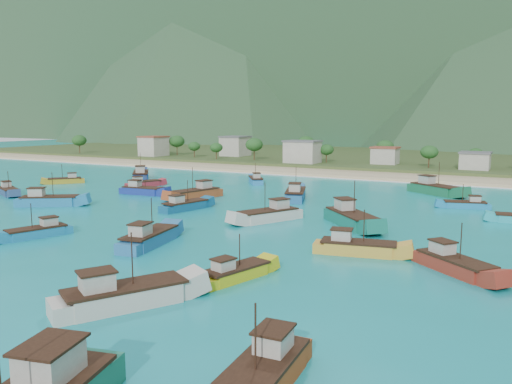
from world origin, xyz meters
The scene contains 28 objects.
ground centered at (0.00, 0.00, 0.00)m, with size 600.00×600.00×0.00m, color #0C8485.
beach centered at (0.00, 79.00, 0.00)m, with size 400.00×18.00×1.20m, color beige.
land centered at (0.00, 140.00, 0.00)m, with size 400.00×110.00×2.40m, color #385123.
surf_line centered at (0.00, 69.50, 0.00)m, with size 400.00×2.50×0.08m, color white.
mountains centered at (-18.31, 403.81, 106.83)m, with size 1520.00×440.00×260.00m.
village centered at (9.26, 102.16, 4.88)m, with size 213.65×28.08×7.40m.
vegetation centered at (-9.48, 103.17, 5.23)m, with size 276.41×26.22×8.58m.
boat_2 centered at (26.89, -35.70, 0.72)m, with size 3.83×10.53×6.11m.
boat_3 centered at (-32.80, 21.13, 0.70)m, with size 10.38×3.94×5.99m.
boat_5 centered at (4.21, 9.18, 0.81)m, with size 7.83×11.47×6.59m.
boat_6 centered at (14.74, -18.68, 0.52)m, with size 4.66×8.84×5.01m.
boat_8 centered at (-19.37, 22.20, 0.86)m, with size 6.16×12.17×6.90m.
boat_9 centered at (-41.22, 31.12, 0.54)m, with size 5.65×8.99×5.12m.
boat_10 centered at (-57.73, 6.89, 0.61)m, with size 9.66×6.24×5.51m.
boat_13 centered at (-1.10, 30.92, 0.88)m, with size 7.41×12.28×6.98m.
boat_16 centered at (-38.43, 1.70, 0.82)m, with size 11.24×9.10×6.68m.
boat_17 centered at (-20.73, 49.86, 0.61)m, with size 7.71×9.20×5.52m.
boat_18 centered at (-13.46, 10.47, 0.64)m, with size 4.83×10.01×5.69m.
boat_19 centered at (16.73, 11.92, 0.96)m, with size 11.38×11.68×7.44m.
boat_20 centered at (33.71, -5.32, 0.67)m, with size 9.55×8.54×5.86m.
boat_21 centered at (-51.46, 41.52, 0.98)m, with size 11.16×12.25×7.58m.
boat_23 centered at (22.54, -3.48, 0.68)m, with size 10.34×4.98×5.88m.
boat_24 centered at (10.20, -29.70, 0.85)m, with size 8.67×11.81×6.86m.
boat_26 centered at (-2.11, -12.15, 0.78)m, with size 5.22×11.29×6.42m.
boat_28 centered at (-18.58, -16.02, 0.55)m, with size 5.14×9.14×5.18m.
boat_29 centered at (-62.68, 26.16, 0.56)m, with size 7.64×8.50×5.23m.
boat_30 centered at (30.28, 36.70, 0.47)m, with size 8.42×4.47×4.77m.
boat_32 centered at (22.31, 51.93, 0.96)m, with size 12.52×10.21×7.46m.
Camera 1 is at (40.01, -60.10, 15.98)m, focal length 35.00 mm.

